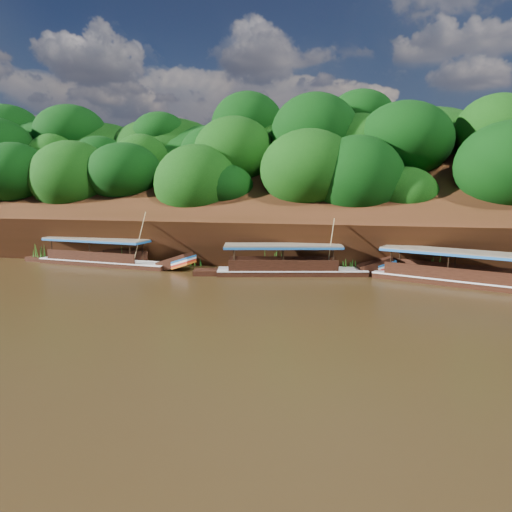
% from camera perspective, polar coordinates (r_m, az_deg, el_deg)
% --- Properties ---
extents(ground, '(160.00, 160.00, 0.00)m').
position_cam_1_polar(ground, '(30.30, -1.46, -4.61)').
color(ground, black).
rests_on(ground, ground).
extents(riverbank, '(120.00, 30.06, 19.40)m').
position_cam_1_polar(riverbank, '(52.06, 4.74, 3.01)').
color(riverbank, '#321B0B').
rests_on(riverbank, ground).
extents(boat_0, '(13.79, 6.98, 5.75)m').
position_cam_1_polar(boat_0, '(35.98, 23.66, -2.39)').
color(boat_0, black).
rests_on(boat_0, ground).
extents(boat_1, '(13.16, 4.72, 4.67)m').
position_cam_1_polar(boat_1, '(37.21, 5.16, -1.36)').
color(boat_1, black).
rests_on(boat_1, ground).
extents(boat_2, '(14.15, 3.61, 4.90)m').
position_cam_1_polar(boat_2, '(42.71, -16.16, -0.40)').
color(boat_2, black).
rests_on(boat_2, ground).
extents(reeds, '(50.16, 2.42, 2.05)m').
position_cam_1_polar(reeds, '(40.23, -3.48, -0.03)').
color(reeds, '#2B751D').
rests_on(reeds, ground).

